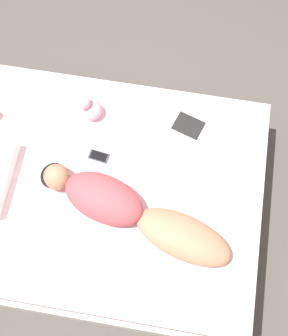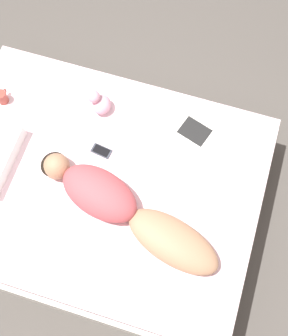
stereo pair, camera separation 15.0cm
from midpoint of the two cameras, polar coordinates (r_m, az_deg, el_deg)
The scene contains 7 objects.
ground_plane at distance 3.55m, azimuth -3.44°, elevation -4.49°, with size 12.00×12.00×0.00m, color #4C4742.
bed at distance 3.31m, azimuth -3.68°, elevation -3.20°, with size 1.65×2.15×0.51m.
person at distance 2.91m, azimuth -1.23°, elevation -5.00°, with size 0.59×1.31×0.21m.
open_magazine at distance 3.18m, azimuth 6.44°, elevation 2.88°, with size 0.53×0.41×0.01m.
coffee_mug at distance 3.40m, azimuth -15.72°, elevation 8.27°, with size 0.10×0.07×0.10m.
cell_phone at distance 3.15m, azimuth -3.87°, elevation 2.01°, with size 0.09×0.14×0.01m.
plush_toy at distance 3.23m, azimuth -4.09°, elevation 7.84°, with size 0.14×0.16×0.19m.
Camera 2 is at (-0.93, -0.59, 3.38)m, focal length 50.00 mm.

